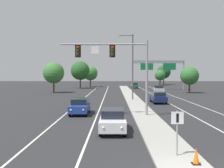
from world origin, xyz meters
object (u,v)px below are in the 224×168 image
(overhead_signal_mast, at_px, (119,61))
(highway_sign_gantry, at_px, (158,66))
(tree_far_right_c, at_px, (160,75))
(tree_far_right_b, at_px, (190,76))
(car_oncoming_white, at_px, (113,120))
(car_oncoming_blue, at_px, (80,106))
(car_receding_green, at_px, (134,85))
(tree_far_right_a, at_px, (164,72))
(tree_far_left_c, at_px, (80,71))
(tree_far_left_b, at_px, (90,73))
(traffic_cone_median_nose, at_px, (196,156))
(tree_far_left_a, at_px, (54,73))
(street_lamp_median, at_px, (131,63))
(car_receding_navy, at_px, (158,97))
(median_sign_post, at_px, (177,126))
(car_receding_silver, at_px, (159,89))

(overhead_signal_mast, bearing_deg, highway_sign_gantry, 75.20)
(tree_far_right_c, bearing_deg, tree_far_right_b, -90.06)
(overhead_signal_mast, xyz_separation_m, car_oncoming_white, (-0.53, -6.43, -4.56))
(car_oncoming_blue, distance_m, car_receding_green, 47.89)
(highway_sign_gantry, xyz_separation_m, tree_far_right_c, (4.89, 24.35, -2.65))
(car_receding_green, xyz_separation_m, tree_far_right_c, (10.24, 16.71, 2.70))
(car_receding_green, distance_m, tree_far_right_b, 21.20)
(car_oncoming_white, distance_m, tree_far_right_a, 79.50)
(tree_far_left_c, height_order, tree_far_left_b, tree_far_left_c)
(tree_far_right_a, bearing_deg, traffic_cone_median_nose, -99.99)
(tree_far_left_a, bearing_deg, overhead_signal_mast, -66.43)
(overhead_signal_mast, bearing_deg, traffic_cone_median_nose, -76.87)
(overhead_signal_mast, height_order, tree_far_right_c, overhead_signal_mast)
(tree_far_right_a, height_order, tree_far_right_c, tree_far_right_a)
(car_oncoming_blue, height_order, highway_sign_gantry, highway_sign_gantry)
(tree_far_right_b, bearing_deg, car_oncoming_white, -113.87)
(street_lamp_median, bearing_deg, tree_far_left_a, 134.81)
(car_receding_green, height_order, tree_far_left_c, tree_far_left_c)
(car_receding_navy, height_order, tree_far_right_c, tree_far_right_c)
(overhead_signal_mast, height_order, median_sign_post, overhead_signal_mast)
(overhead_signal_mast, bearing_deg, tree_far_right_b, 62.54)
(car_receding_silver, bearing_deg, car_oncoming_blue, -114.35)
(overhead_signal_mast, distance_m, car_receding_green, 48.99)
(median_sign_post, bearing_deg, car_receding_navy, 82.42)
(street_lamp_median, height_order, car_oncoming_blue, street_lamp_median)
(tree_far_left_a, bearing_deg, car_receding_navy, -45.20)
(car_receding_green, bearing_deg, overhead_signal_mast, -96.40)
(overhead_signal_mast, bearing_deg, tree_far_left_a, 113.57)
(median_sign_post, relative_size, tree_far_left_c, 0.29)
(car_oncoming_blue, relative_size, car_receding_navy, 1.00)
(median_sign_post, xyz_separation_m, car_receding_green, (2.81, 60.87, -0.77))
(car_oncoming_white, bearing_deg, car_oncoming_blue, 113.25)
(traffic_cone_median_nose, xyz_separation_m, tree_far_left_b, (-10.82, 68.64, 3.71))
(highway_sign_gantry, height_order, tree_far_left_c, tree_far_left_c)
(car_receding_navy, bearing_deg, car_oncoming_white, -109.58)
(car_receding_navy, bearing_deg, traffic_cone_median_nose, -95.97)
(tree_far_left_a, relative_size, tree_far_right_c, 1.21)
(car_receding_green, bearing_deg, median_sign_post, -92.64)
(car_oncoming_blue, bearing_deg, tree_far_left_c, 97.27)
(overhead_signal_mast, height_order, traffic_cone_median_nose, overhead_signal_mast)
(street_lamp_median, distance_m, tree_far_left_a, 22.14)
(car_receding_silver, relative_size, tree_far_left_a, 0.69)
(car_receding_silver, xyz_separation_m, tree_far_left_a, (-22.51, 0.07, 3.45))
(highway_sign_gantry, relative_size, tree_far_left_b, 2.06)
(highway_sign_gantry, bearing_deg, street_lamp_median, -108.25)
(overhead_signal_mast, relative_size, car_oncoming_white, 1.88)
(car_oncoming_white, xyz_separation_m, car_receding_navy, (6.31, 17.74, 0.00))
(median_sign_post, distance_m, street_lamp_median, 27.62)
(street_lamp_median, distance_m, tree_far_left_b, 41.36)
(tree_far_left_a, xyz_separation_m, tree_far_right_b, (28.98, -0.45, -0.61))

